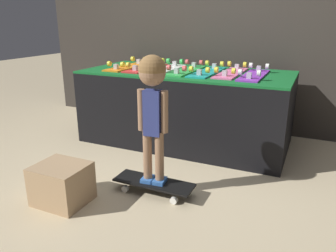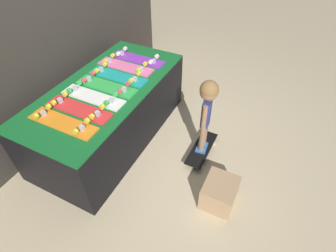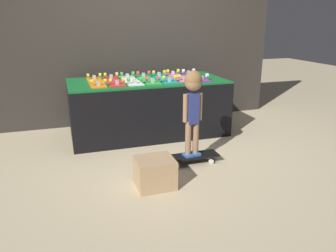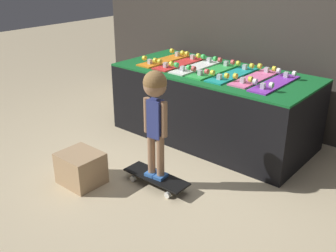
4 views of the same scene
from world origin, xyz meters
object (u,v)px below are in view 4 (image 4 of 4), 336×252
at_px(skateboard_red_on_rack, 180,63).
at_px(storage_box, 81,168).
at_px(skateboard_white_on_rack, 196,66).
at_px(skateboard_purple_on_rack, 275,82).
at_px(skateboard_on_floor, 156,178).
at_px(skateboard_teal_on_rack, 232,74).
at_px(skateboard_pink_on_rack, 255,77).
at_px(skateboard_green_on_rack, 214,70).
at_px(skateboard_orange_on_rack, 164,60).
at_px(child, 155,105).

height_order(skateboard_red_on_rack, storage_box, skateboard_red_on_rack).
height_order(skateboard_white_on_rack, skateboard_purple_on_rack, same).
relative_size(skateboard_purple_on_rack, skateboard_on_floor, 1.17).
height_order(skateboard_red_on_rack, skateboard_teal_on_rack, same).
distance_m(skateboard_white_on_rack, skateboard_pink_on_rack, 0.68).
distance_m(skateboard_red_on_rack, skateboard_teal_on_rack, 0.68).
bearing_deg(skateboard_green_on_rack, skateboard_purple_on_rack, 0.47).
bearing_deg(skateboard_green_on_rack, skateboard_teal_on_rack, 0.02).
bearing_deg(skateboard_pink_on_rack, skateboard_green_on_rack, -174.40).
xyz_separation_m(skateboard_orange_on_rack, skateboard_teal_on_rack, (0.91, -0.01, 0.00)).
distance_m(skateboard_teal_on_rack, skateboard_purple_on_rack, 0.45).
relative_size(skateboard_red_on_rack, skateboard_green_on_rack, 1.00).
bearing_deg(storage_box, skateboard_on_floor, 36.02).
distance_m(skateboard_orange_on_rack, skateboard_white_on_rack, 0.45).
bearing_deg(skateboard_red_on_rack, skateboard_green_on_rack, -0.74).
relative_size(skateboard_teal_on_rack, child, 0.76).
bearing_deg(skateboard_purple_on_rack, skateboard_on_floor, -113.35).
bearing_deg(skateboard_green_on_rack, skateboard_pink_on_rack, 5.60).
bearing_deg(skateboard_teal_on_rack, child, -91.61).
bearing_deg(skateboard_teal_on_rack, skateboard_green_on_rack, -179.98).
bearing_deg(skateboard_white_on_rack, skateboard_red_on_rack, -179.37).
xyz_separation_m(skateboard_on_floor, storage_box, (-0.53, -0.39, 0.07)).
bearing_deg(skateboard_red_on_rack, skateboard_white_on_rack, 0.63).
bearing_deg(skateboard_purple_on_rack, skateboard_pink_on_rack, 170.29).
bearing_deg(child, skateboard_on_floor, -122.61).
height_order(skateboard_red_on_rack, skateboard_pink_on_rack, same).
height_order(skateboard_green_on_rack, storage_box, skateboard_green_on_rack).
height_order(skateboard_orange_on_rack, skateboard_on_floor, skateboard_orange_on_rack).
relative_size(skateboard_orange_on_rack, skateboard_on_floor, 1.17).
distance_m(skateboard_green_on_rack, skateboard_teal_on_rack, 0.23).
bearing_deg(skateboard_pink_on_rack, skateboard_white_on_rack, -176.96).
bearing_deg(skateboard_on_floor, skateboard_orange_on_rack, 127.87).
bearing_deg(skateboard_purple_on_rack, storage_box, -124.00).
height_order(skateboard_teal_on_rack, skateboard_on_floor, skateboard_teal_on_rack).
bearing_deg(skateboard_teal_on_rack, skateboard_orange_on_rack, 179.49).
relative_size(skateboard_orange_on_rack, skateboard_purple_on_rack, 1.00).
bearing_deg(skateboard_red_on_rack, skateboard_on_floor, -60.00).
relative_size(skateboard_white_on_rack, storage_box, 2.00).
xyz_separation_m(skateboard_pink_on_rack, child, (-0.26, -1.16, -0.02)).
distance_m(skateboard_green_on_rack, child, 1.13).
height_order(skateboard_white_on_rack, skateboard_pink_on_rack, same).
relative_size(skateboard_red_on_rack, skateboard_purple_on_rack, 1.00).
xyz_separation_m(skateboard_green_on_rack, skateboard_on_floor, (0.20, -1.12, -0.70)).
xyz_separation_m(skateboard_white_on_rack, storage_box, (-0.11, -1.51, -0.63)).
distance_m(skateboard_white_on_rack, storage_box, 1.64).
distance_m(skateboard_green_on_rack, skateboard_pink_on_rack, 0.46).
distance_m(skateboard_white_on_rack, skateboard_teal_on_rack, 0.45).
relative_size(skateboard_purple_on_rack, storage_box, 2.00).
relative_size(skateboard_green_on_rack, child, 0.76).
bearing_deg(skateboard_purple_on_rack, skateboard_green_on_rack, -179.53).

